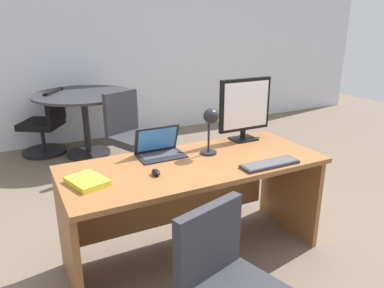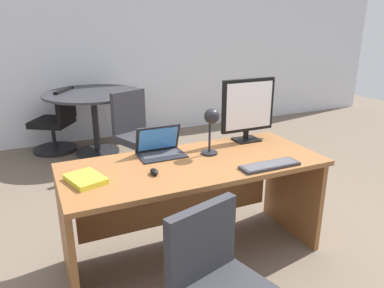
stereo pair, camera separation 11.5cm
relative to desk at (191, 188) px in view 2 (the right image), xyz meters
name	(u,v)px [view 2 (the right image)]	position (x,y,z in m)	size (l,w,h in m)	color
ground	(137,180)	(0.00, 1.45, -0.54)	(12.00, 12.00, 0.00)	#6B5B4C
back_wall	(97,40)	(0.00, 3.18, 0.86)	(10.00, 0.10, 2.80)	silver
desk	(191,188)	(0.00, 0.00, 0.00)	(1.80, 0.76, 0.75)	brown
monitor	(248,107)	(0.58, 0.21, 0.49)	(0.45, 0.16, 0.50)	black
laptop	(159,146)	(-0.16, 0.20, 0.28)	(0.33, 0.23, 0.21)	black
keyboard	(270,165)	(0.42, -0.34, 0.23)	(0.42, 0.13, 0.02)	#2D2D33
mouse	(154,172)	(-0.32, -0.14, 0.24)	(0.05, 0.08, 0.04)	black
desk_lamp	(211,122)	(0.17, 0.03, 0.46)	(0.12, 0.14, 0.35)	black
book	(86,179)	(-0.73, -0.07, 0.24)	(0.24, 0.29, 0.03)	yellow
meeting_table	(94,108)	(-0.23, 2.50, 0.08)	(1.23, 1.23, 0.81)	black
meeting_chair_near	(56,126)	(-0.69, 2.80, -0.20)	(0.65, 0.64, 0.84)	black
meeting_chair_far	(138,141)	(0.10, 1.68, -0.16)	(0.60, 0.61, 0.93)	black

